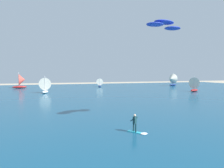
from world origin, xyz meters
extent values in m
cube|color=navy|center=(0.00, 49.84, 0.05)|extent=(160.00, 90.00, 0.10)
cube|color=#26B2CC|center=(2.22, 13.44, 0.12)|extent=(1.19, 1.38, 0.05)
cylinder|color=#143338|center=(2.23, 13.22, 0.55)|extent=(0.14, 0.14, 0.80)
cylinder|color=#143338|center=(2.20, 13.65, 0.55)|extent=(0.14, 0.14, 0.80)
cube|color=#143338|center=(2.22, 13.44, 1.25)|extent=(0.42, 0.39, 0.60)
sphere|color=beige|center=(2.22, 13.44, 1.66)|extent=(0.22, 0.22, 0.22)
cylinder|color=#143338|center=(1.99, 13.37, 1.30)|extent=(0.37, 0.46, 0.39)
cylinder|color=#143338|center=(2.34, 13.63, 1.30)|extent=(0.37, 0.46, 0.39)
ellipsoid|color=white|center=(2.79, 12.68, 0.14)|extent=(0.92, 0.90, 0.08)
ellipsoid|color=#1E33B2|center=(6.87, 16.32, 11.00)|extent=(3.14, 2.53, 0.32)
ellipsoid|color=#1E33B2|center=(5.43, 15.74, 10.55)|extent=(2.46, 2.26, 0.32)
ellipsoid|color=#1E33B2|center=(8.30, 16.90, 10.55)|extent=(2.46, 2.26, 0.32)
ellipsoid|color=navy|center=(43.87, 70.32, 0.53)|extent=(4.78, 3.32, 0.85)
cylinder|color=silver|center=(44.07, 70.41, 3.22)|extent=(0.14, 0.14, 4.54)
cone|color=silver|center=(43.17, 69.99, 3.00)|extent=(3.40, 4.30, 3.82)
ellipsoid|color=maroon|center=(-14.26, 74.41, 0.53)|extent=(4.77, 2.13, 0.86)
cylinder|color=silver|center=(-14.48, 74.38, 3.27)|extent=(0.14, 0.14, 4.61)
cone|color=#D84C3F|center=(-13.48, 74.51, 3.04)|extent=(2.47, 4.09, 3.87)
ellipsoid|color=maroon|center=(34.79, 46.03, 0.46)|extent=(4.00, 2.93, 0.72)
cylinder|color=silver|center=(34.63, 45.95, 2.73)|extent=(0.12, 0.12, 3.82)
cone|color=silver|center=(35.38, 46.34, 2.54)|extent=(2.96, 3.62, 3.21)
ellipsoid|color=navy|center=(13.55, 71.99, 0.38)|extent=(1.75, 3.14, 0.56)
cylinder|color=silver|center=(13.51, 71.86, 2.14)|extent=(0.09, 0.09, 2.97)
cone|color=silver|center=(13.68, 72.49, 2.00)|extent=(2.75, 1.90, 2.50)
ellipsoid|color=white|center=(-5.76, 53.85, 0.46)|extent=(2.13, 4.00, 0.71)
cylinder|color=silver|center=(-5.80, 53.67, 2.72)|extent=(0.12, 0.12, 3.81)
cone|color=silver|center=(-5.62, 54.49, 2.53)|extent=(3.49, 2.34, 3.20)
camera|label=1|loc=(-5.44, -4.09, 5.59)|focal=33.82mm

